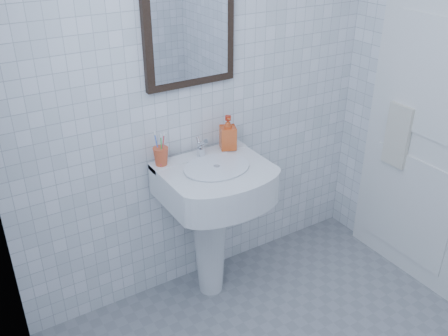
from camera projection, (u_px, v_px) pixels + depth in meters
wall_back at (201, 80)px, 2.64m from camera, size 2.20×0.02×2.50m
wall_left at (53, 281)px, 1.22m from camera, size 0.02×2.40×2.50m
washbasin at (212, 208)px, 2.76m from camera, size 0.57×0.42×0.87m
faucet at (201, 148)px, 2.68m from camera, size 0.05×0.10×0.12m
toothbrush_cup at (161, 156)px, 2.59m from camera, size 0.10×0.10×0.10m
soap_dispenser at (228, 132)px, 2.75m from camera, size 0.11×0.11×0.19m
wall_mirror at (189, 25)px, 2.45m from camera, size 0.50×0.04×0.62m
bathroom_door at (429, 123)px, 2.77m from camera, size 0.04×0.80×2.00m
towel_ring at (405, 106)px, 2.86m from camera, size 0.01×0.18×0.18m
hand_towel at (398, 136)px, 2.93m from camera, size 0.03×0.16×0.38m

